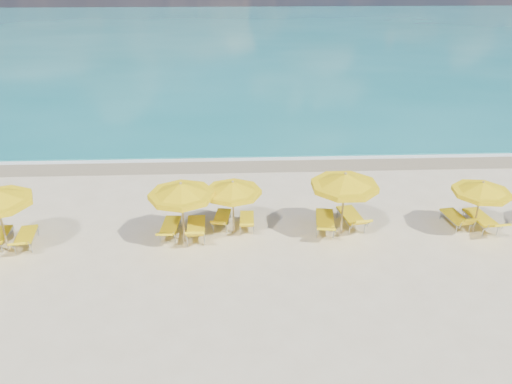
{
  "coord_description": "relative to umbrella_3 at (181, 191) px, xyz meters",
  "views": [
    {
      "loc": [
        -0.75,
        -15.47,
        9.3
      ],
      "look_at": [
        0.0,
        1.5,
        1.2
      ],
      "focal_mm": 35.0,
      "sensor_mm": 36.0,
      "label": 1
    }
  ],
  "objects": [
    {
      "name": "umbrella_4",
      "position": [
        1.76,
        0.55,
        -0.2
      ],
      "size": [
        2.18,
        2.18,
        2.11
      ],
      "rotation": [
        0.0,
        0.0,
        -0.05
      ],
      "color": "tan",
      "rests_on": "ground"
    },
    {
      "name": "lounger_5_left",
      "position": [
        5.16,
        0.61,
        -1.75
      ],
      "size": [
        0.95,
        2.15,
        0.77
      ],
      "rotation": [
        0.0,
        0.0,
        -0.14
      ],
      "color": "#A5A8AD",
      "rests_on": "ground"
    },
    {
      "name": "lounger_3_right",
      "position": [
        0.41,
        0.3,
        -1.75
      ],
      "size": [
        0.73,
        2.01,
        0.88
      ],
      "rotation": [
        0.0,
        0.0,
        0.03
      ],
      "color": "#A5A8AD",
      "rests_on": "ground"
    },
    {
      "name": "whitecap_far",
      "position": [
        10.63,
        23.98,
        -1.99
      ],
      "size": [
        18.0,
        0.3,
        0.05
      ],
      "primitive_type": "cube",
      "color": "white",
      "rests_on": "ground"
    },
    {
      "name": "umbrella_3",
      "position": [
        0.0,
        0.0,
        0.0
      ],
      "size": [
        2.54,
        2.54,
        2.34
      ],
      "rotation": [
        0.0,
        0.0,
        0.1
      ],
      "color": "tan",
      "rests_on": "ground"
    },
    {
      "name": "whitecap_near",
      "position": [
        -3.37,
        16.98,
        -1.99
      ],
      "size": [
        14.0,
        0.36,
        0.05
      ],
      "primitive_type": "cube",
      "color": "white",
      "rests_on": "ground"
    },
    {
      "name": "lounger_4_right",
      "position": [
        2.27,
        0.9,
        -1.79
      ],
      "size": [
        0.59,
        1.64,
        0.7
      ],
      "rotation": [
        0.0,
        0.0,
        -0.03
      ],
      "color": "#A5A8AD",
      "rests_on": "ground"
    },
    {
      "name": "lounger_4_left",
      "position": [
        1.32,
        1.09,
        -1.79
      ],
      "size": [
        0.78,
        1.73,
        0.73
      ],
      "rotation": [
        0.0,
        0.0,
        -0.14
      ],
      "color": "#A5A8AD",
      "rests_on": "ground"
    },
    {
      "name": "lounger_5_right",
      "position": [
        6.21,
        0.86,
        -1.75
      ],
      "size": [
        0.96,
        2.07,
        0.87
      ],
      "rotation": [
        0.0,
        0.0,
        0.16
      ],
      "color": "#A5A8AD",
      "rests_on": "ground"
    },
    {
      "name": "ocean",
      "position": [
        2.63,
        47.98,
        -1.99
      ],
      "size": [
        120.0,
        80.0,
        0.3
      ],
      "primitive_type": "cube",
      "color": "#157579",
      "rests_on": "ground"
    },
    {
      "name": "lounger_2_right",
      "position": [
        -5.54,
        -0.02,
        -1.77
      ],
      "size": [
        0.85,
        1.88,
        0.73
      ],
      "rotation": [
        0.0,
        0.0,
        0.15
      ],
      "color": "#A5A8AD",
      "rests_on": "ground"
    },
    {
      "name": "foam_line",
      "position": [
        2.63,
        8.18,
        -1.99
      ],
      "size": [
        120.0,
        1.2,
        0.03
      ],
      "primitive_type": "cube",
      "color": "white",
      "rests_on": "ground"
    },
    {
      "name": "lounger_6_left",
      "position": [
        10.13,
        0.65,
        -1.77
      ],
      "size": [
        0.8,
        1.77,
        0.85
      ],
      "rotation": [
        0.0,
        0.0,
        0.13
      ],
      "color": "#A5A8AD",
      "rests_on": "ground"
    },
    {
      "name": "lounger_3_left",
      "position": [
        -0.55,
        0.48,
        -1.78
      ],
      "size": [
        0.72,
        1.88,
        0.69
      ],
      "rotation": [
        0.0,
        0.0,
        -0.07
      ],
      "color": "#A5A8AD",
      "rests_on": "ground"
    },
    {
      "name": "ground_plane",
      "position": [
        2.63,
        -0.02,
        -1.99
      ],
      "size": [
        120.0,
        120.0,
        0.0
      ],
      "primitive_type": "plane",
      "color": "beige"
    },
    {
      "name": "lounger_6_right",
      "position": [
        11.03,
        0.48,
        -1.75
      ],
      "size": [
        0.92,
        2.07,
        0.81
      ],
      "rotation": [
        0.0,
        0.0,
        0.14
      ],
      "color": "#A5A8AD",
      "rests_on": "ground"
    },
    {
      "name": "umbrella_6",
      "position": [
        10.62,
        0.17,
        -0.21
      ],
      "size": [
        2.55,
        2.55,
        2.09
      ],
      "rotation": [
        0.0,
        0.0,
        0.28
      ],
      "color": "tan",
      "rests_on": "ground"
    },
    {
      "name": "umbrella_5",
      "position": [
        5.7,
        0.28,
        0.11
      ],
      "size": [
        3.19,
        3.19,
        2.47
      ],
      "rotation": [
        0.0,
        0.0,
        0.4
      ],
      "color": "tan",
      "rests_on": "ground"
    },
    {
      "name": "wet_sand_band",
      "position": [
        2.63,
        7.38,
        -1.99
      ],
      "size": [
        120.0,
        2.6,
        0.01
      ],
      "primitive_type": "cube",
      "color": "tan",
      "rests_on": "ground"
    }
  ]
}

